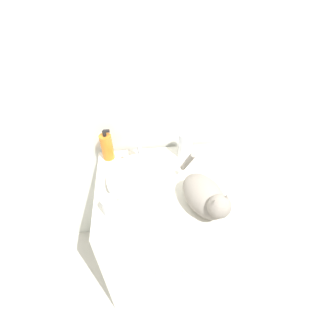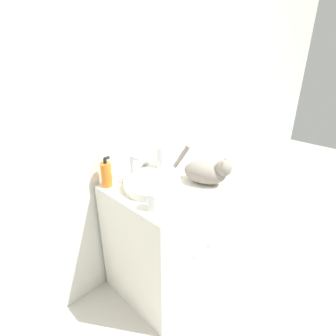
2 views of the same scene
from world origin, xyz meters
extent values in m
plane|color=beige|center=(0.00, 0.00, 0.00)|extent=(8.00, 8.00, 0.00)
cube|color=silver|center=(0.00, 0.62, 1.25)|extent=(6.00, 0.05, 2.50)
cube|color=silver|center=(0.00, 0.29, 0.40)|extent=(0.69, 0.58, 0.81)
sphere|color=silver|center=(-0.07, 0.00, 0.44)|extent=(0.02, 0.02, 0.02)
sphere|color=silver|center=(0.07, 0.00, 0.44)|extent=(0.02, 0.02, 0.02)
cylinder|color=white|center=(-0.11, 0.31, 0.83)|extent=(0.34, 0.34, 0.05)
cylinder|color=silver|center=(-0.11, 0.50, 0.88)|extent=(0.02, 0.02, 0.15)
cylinder|color=silver|center=(-0.11, 0.46, 0.96)|extent=(0.02, 0.07, 0.02)
cylinder|color=white|center=(-0.19, 0.50, 0.83)|extent=(0.03, 0.03, 0.03)
cylinder|color=white|center=(-0.03, 0.50, 0.83)|extent=(0.03, 0.03, 0.03)
ellipsoid|color=gray|center=(0.16, 0.13, 0.88)|extent=(0.24, 0.30, 0.14)
sphere|color=gray|center=(0.20, 0.02, 0.93)|extent=(0.13, 0.13, 0.10)
cone|color=gray|center=(0.17, 0.02, 0.97)|extent=(0.05, 0.05, 0.04)
cone|color=gray|center=(0.23, 0.03, 0.97)|extent=(0.05, 0.05, 0.04)
cylinder|color=gray|center=(0.11, 0.28, 0.96)|extent=(0.06, 0.12, 0.17)
cylinder|color=orange|center=(-0.29, 0.53, 0.88)|extent=(0.06, 0.06, 0.15)
cylinder|color=black|center=(-0.29, 0.53, 0.97)|extent=(0.02, 0.02, 0.03)
cylinder|color=black|center=(-0.27, 0.53, 0.99)|extent=(0.03, 0.02, 0.02)
cylinder|color=silver|center=(0.14, 0.49, 0.89)|extent=(0.07, 0.07, 0.16)
cone|color=white|center=(0.14, 0.49, 0.98)|extent=(0.07, 0.07, 0.04)
cylinder|color=white|center=(-0.26, 0.14, 0.86)|extent=(0.07, 0.07, 0.10)
camera|label=1|loc=(-0.09, -0.61, 1.78)|focal=28.00mm
camera|label=2|loc=(-1.04, -0.72, 1.57)|focal=28.00mm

